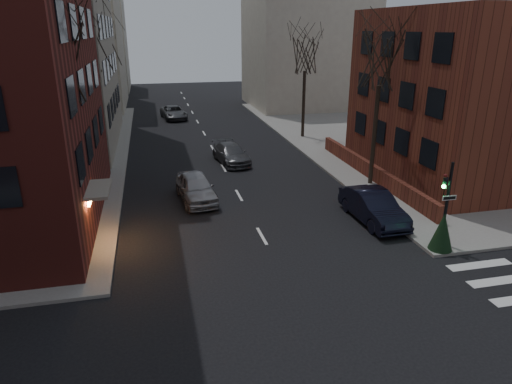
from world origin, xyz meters
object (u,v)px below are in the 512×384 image
tree_left_a (55,60)px  tree_left_b (86,41)px  tree_left_c (104,47)px  streetlamp_far (116,84)px  streetlamp_near (98,121)px  car_lane_far (174,113)px  parked_sedan (373,207)px  car_lane_silver (196,188)px  tree_right_a (381,59)px  tree_right_b (305,54)px  traffic_signal (445,209)px  sandwich_board (378,199)px  evergreen_shrub (442,231)px  car_lane_gray (231,154)px

tree_left_a → tree_left_b: bearing=90.0°
tree_left_c → streetlamp_far: 4.33m
streetlamp_far → streetlamp_near: bearing=-90.0°
car_lane_far → parked_sedan: bearing=-82.2°
tree_left_a → car_lane_silver: bearing=31.0°
tree_right_a → streetlamp_near: (-17.00, 4.00, -3.79)m
tree_right_b → parked_sedan: bearing=-97.6°
traffic_signal → tree_left_c: bearing=118.4°
tree_right_a → tree_right_b: size_ratio=1.06×
sandwich_board → streetlamp_far: bearing=139.1°
tree_right_a → evergreen_shrub: size_ratio=5.43×
tree_right_b → evergreen_shrub: (-1.19, -23.50, -6.54)m
tree_right_b → car_lane_far: tree_right_b is taller
sandwich_board → streetlamp_near: bearing=173.0°
traffic_signal → evergreen_shrub: traffic_signal is taller
traffic_signal → sandwich_board: bearing=97.1°
traffic_signal → car_lane_far: bearing=106.4°
tree_left_c → streetlamp_near: size_ratio=1.55×
car_lane_gray → car_lane_far: car_lane_far is taller
tree_left_c → car_lane_far: bearing=33.4°
tree_right_a → car_lane_gray: tree_right_a is taller
tree_left_c → tree_right_a: bearing=-51.3°
tree_right_a → car_lane_far: 29.43m
tree_left_b → tree_right_b: size_ratio=1.18×
traffic_signal → sandwich_board: traffic_signal is taller
sandwich_board → tree_left_b: bearing=163.5°
evergreen_shrub → tree_right_a: bearing=82.9°
car_lane_gray → sandwich_board: size_ratio=6.02×
tree_left_a → streetlamp_far: tree_left_a is taller
parked_sedan → traffic_signal: bearing=-65.3°
tree_left_c → car_lane_silver: (6.15, -22.30, -7.21)m
streetlamp_near → car_lane_far: 23.22m
tree_left_a → tree_left_b: (0.00, 12.00, 0.44)m
tree_left_b → parked_sedan: 21.75m
traffic_signal → tree_left_a: bearing=163.4°
streetlamp_near → evergreen_shrub: bearing=-40.5°
parked_sedan → tree_right_a: bearing=62.9°
parked_sedan → evergreen_shrub: 4.22m
parked_sedan → car_lane_gray: size_ratio=1.04×
car_lane_far → evergreen_shrub: evergreen_shrub is taller
tree_left_b → car_lane_silver: 13.12m
tree_left_a → streetlamp_near: 9.07m
tree_left_b → streetlamp_far: 16.68m
sandwich_board → parked_sedan: bearing=-104.4°
traffic_signal → streetlamp_far: streetlamp_far is taller
tree_left_b → car_lane_gray: tree_left_b is taller
traffic_signal → parked_sedan: size_ratio=0.79×
car_lane_silver → car_lane_gray: car_lane_silver is taller
parked_sedan → tree_left_a: bearing=172.3°
tree_right_a → evergreen_shrub: tree_right_a is taller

